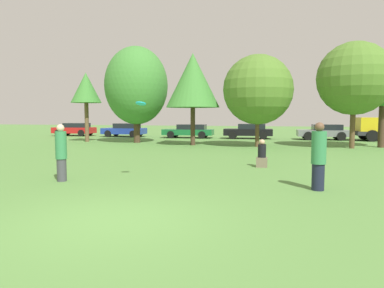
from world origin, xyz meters
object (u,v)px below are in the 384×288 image
(tree_1, at_px, (136,86))
(tree_2, at_px, (193,81))
(parked_car_blue, at_px, (125,130))
(tree_3, at_px, (258,90))
(tree_5, at_px, (384,79))
(parked_car_red, at_px, (75,129))
(parked_car_grey, at_px, (324,132))
(frisbee, at_px, (141,103))
(tree_0, at_px, (86,88))
(person_thrower, at_px, (61,153))
(tree_4, at_px, (354,79))
(parked_car_green, at_px, (189,131))
(bystander_sitting, at_px, (262,156))
(parked_car_black, at_px, (249,131))
(person_catcher, at_px, (319,156))

(tree_1, xyz_separation_m, tree_2, (4.40, -1.18, 0.14))
(tree_2, relative_size, parked_car_blue, 1.51)
(tree_3, height_order, parked_car_blue, tree_3)
(tree_3, bearing_deg, tree_5, 10.67)
(tree_3, relative_size, parked_car_red, 1.43)
(parked_car_red, xyz_separation_m, parked_car_grey, (22.52, -0.26, 0.01))
(frisbee, xyz_separation_m, tree_0, (-9.87, 13.73, 1.65))
(person_thrower, bearing_deg, parked_car_grey, 61.10)
(tree_4, height_order, parked_car_green, tree_4)
(tree_0, xyz_separation_m, tree_1, (3.92, 0.07, 0.12))
(parked_car_green, relative_size, parked_car_grey, 1.10)
(tree_2, relative_size, parked_car_red, 1.51)
(parked_car_grey, bearing_deg, parked_car_red, -3.28)
(person_thrower, xyz_separation_m, bystander_sitting, (5.55, 4.25, -0.41))
(frisbee, bearing_deg, tree_4, 57.56)
(parked_car_red, distance_m, parked_car_black, 16.61)
(parked_car_blue, distance_m, parked_car_black, 11.32)
(frisbee, relative_size, tree_3, 0.05)
(person_thrower, bearing_deg, tree_4, 48.15)
(tree_5, distance_m, parked_car_blue, 21.08)
(tree_0, height_order, tree_3, tree_3)
(parked_car_blue, distance_m, parked_car_grey, 17.23)
(tree_2, bearing_deg, parked_car_blue, 137.42)
(parked_car_grey, bearing_deg, person_thrower, 62.30)
(tree_0, bearing_deg, parked_car_blue, 89.71)
(person_catcher, bearing_deg, parked_car_black, -84.29)
(tree_4, relative_size, parked_car_red, 1.57)
(person_catcher, distance_m, tree_4, 13.53)
(tree_4, xyz_separation_m, parked_car_black, (-6.59, 7.38, -3.40))
(tree_1, xyz_separation_m, parked_car_green, (2.31, 6.06, -3.40))
(person_thrower, xyz_separation_m, parked_car_grey, (9.67, 20.66, -0.18))
(bystander_sitting, relative_size, parked_car_green, 0.24)
(person_catcher, distance_m, frisbee, 5.05)
(parked_car_black, bearing_deg, tree_5, 140.61)
(person_catcher, xyz_separation_m, parked_car_blue, (-14.69, 20.28, -0.23))
(frisbee, xyz_separation_m, parked_car_green, (-3.64, 19.86, -1.64))
(tree_1, bearing_deg, parked_car_red, 144.28)
(person_catcher, bearing_deg, parked_car_blue, -57.89)
(person_catcher, relative_size, parked_car_grey, 0.43)
(tree_2, distance_m, parked_car_green, 8.33)
(tree_2, bearing_deg, parked_car_grey, 40.06)
(tree_2, bearing_deg, bystander_sitting, -61.55)
(frisbee, distance_m, parked_car_green, 20.25)
(person_catcher, relative_size, parked_car_green, 0.40)
(parked_car_blue, relative_size, parked_car_green, 0.89)
(tree_1, xyz_separation_m, tree_5, (15.87, -0.03, 0.10))
(frisbee, relative_size, parked_car_red, 0.07)
(tree_1, relative_size, parked_car_grey, 1.69)
(parked_car_black, bearing_deg, person_catcher, 96.91)
(parked_car_green, height_order, parked_car_grey, parked_car_grey)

